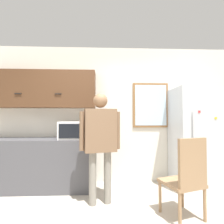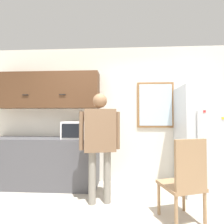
{
  "view_description": "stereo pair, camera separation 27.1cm",
  "coord_description": "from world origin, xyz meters",
  "views": [
    {
      "loc": [
        0.01,
        -1.71,
        1.27
      ],
      "look_at": [
        0.13,
        0.99,
        1.36
      ],
      "focal_mm": 28.0,
      "sensor_mm": 36.0,
      "label": 1
    },
    {
      "loc": [
        0.28,
        -1.71,
        1.27
      ],
      "look_at": [
        0.13,
        0.99,
        1.36
      ],
      "focal_mm": 28.0,
      "sensor_mm": 36.0,
      "label": 2
    }
  ],
  "objects": [
    {
      "name": "back_wall",
      "position": [
        0.0,
        1.83,
        1.35
      ],
      "size": [
        6.0,
        0.06,
        2.7
      ],
      "color": "silver",
      "rests_on": "ground_plane"
    },
    {
      "name": "counter",
      "position": [
        -1.18,
        1.5,
        0.45
      ],
      "size": [
        2.03,
        0.59,
        0.89
      ],
      "color": "#4C4C51",
      "rests_on": "ground_plane"
    },
    {
      "name": "upper_cabinets",
      "position": [
        -1.18,
        1.64,
        1.81
      ],
      "size": [
        2.03,
        0.34,
        0.7
      ],
      "color": "#51331E"
    },
    {
      "name": "microwave",
      "position": [
        -0.53,
        1.43,
        1.05
      ],
      "size": [
        0.51,
        0.38,
        0.31
      ],
      "color": "white",
      "rests_on": "counter"
    },
    {
      "name": "person",
      "position": [
        -0.05,
        0.91,
        1.0
      ],
      "size": [
        0.6,
        0.31,
        1.64
      ],
      "rotation": [
        0.0,
        0.0,
        0.22
      ],
      "color": "gray",
      "rests_on": "ground_plane"
    },
    {
      "name": "refrigerator",
      "position": [
        1.66,
        1.44,
        0.91
      ],
      "size": [
        0.73,
        0.74,
        1.82
      ],
      "color": "silver",
      "rests_on": "ground_plane"
    },
    {
      "name": "chair",
      "position": [
        1.04,
        0.45,
        0.54
      ],
      "size": [
        0.55,
        0.55,
        1.03
      ],
      "rotation": [
        0.0,
        0.0,
        3.45
      ],
      "color": "#997551",
      "rests_on": "ground_plane"
    },
    {
      "name": "window",
      "position": [
        0.95,
        1.79,
        1.53
      ],
      "size": [
        0.72,
        0.05,
        0.9
      ],
      "color": "olive"
    }
  ]
}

